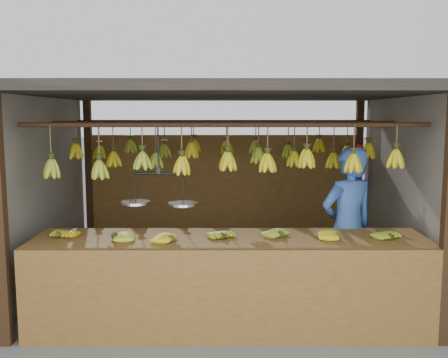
{
  "coord_description": "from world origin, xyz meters",
  "views": [
    {
      "loc": [
        -0.02,
        -5.86,
        2.1
      ],
      "look_at": [
        0.0,
        0.3,
        1.3
      ],
      "focal_mm": 40.0,
      "sensor_mm": 36.0,
      "label": 1
    }
  ],
  "objects": [
    {
      "name": "ground",
      "position": [
        0.0,
        0.0,
        0.0
      ],
      "size": [
        80.0,
        80.0,
        0.0
      ],
      "primitive_type": "plane",
      "color": "#5B5B57"
    },
    {
      "name": "counter",
      "position": [
        0.06,
        -1.24,
        0.72
      ],
      "size": [
        3.87,
        0.88,
        0.96
      ],
      "color": "brown",
      "rests_on": "ground"
    },
    {
      "name": "vendor",
      "position": [
        1.33,
        -0.6,
        0.88
      ],
      "size": [
        0.75,
        0.64,
        1.76
      ],
      "primitive_type": "imported",
      "rotation": [
        0.0,
        0.0,
        3.54
      ],
      "color": "#3359A5",
      "rests_on": "ground"
    },
    {
      "name": "balance_scale",
      "position": [
        -0.65,
        -1.0,
        1.27
      ],
      "size": [
        0.76,
        0.36,
        0.79
      ],
      "color": "black",
      "rests_on": "ground"
    },
    {
      "name": "stall",
      "position": [
        0.0,
        0.33,
        1.97
      ],
      "size": [
        4.3,
        3.3,
        2.4
      ],
      "color": "black",
      "rests_on": "ground"
    },
    {
      "name": "bag_bundles",
      "position": [
        1.94,
        1.35,
        1.01
      ],
      "size": [
        0.08,
        0.26,
        1.32
      ],
      "color": "red",
      "rests_on": "ground"
    },
    {
      "name": "hanging_bananas",
      "position": [
        0.01,
        -0.0,
        1.62
      ],
      "size": [
        3.6,
        2.23,
        0.4
      ],
      "color": "#92A523",
      "rests_on": "ground"
    }
  ]
}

